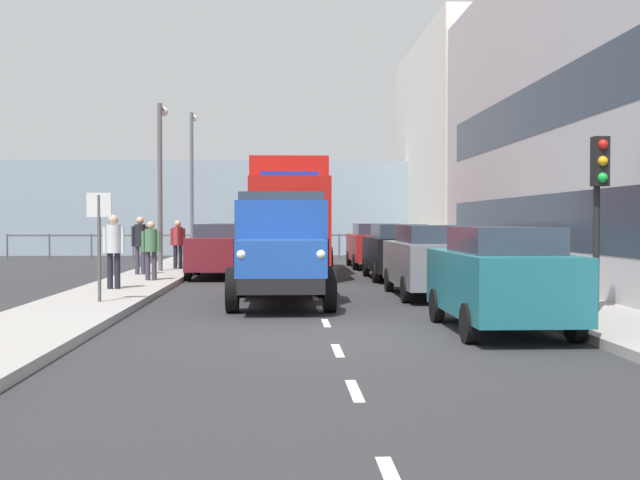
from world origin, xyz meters
The scene contains 24 objects.
ground_plane centered at (0.00, -7.43, 0.00)m, with size 80.00×80.00×0.00m, color #2D2D30.
sidewalk_left centered at (-4.83, -7.43, 0.07)m, with size 2.18×38.25×0.15m, color #9E9993.
sidewalk_right centered at (4.83, -7.43, 0.07)m, with size 2.18×38.25×0.15m, color #9E9993.
road_centreline_markings centered at (0.00, -6.49, 0.00)m, with size 0.12×33.07×0.01m.
building_far_block centered at (-10.18, -26.72, 5.41)m, with size 8.51×14.07×10.81m.
sea_horizon centered at (0.00, -29.56, 2.50)m, with size 80.00×0.80×5.00m, color #8C9EAD.
seawall_railing centered at (0.00, -25.96, 0.92)m, with size 28.08×0.08×1.20m.
truck_vintage_blue centered at (0.80, -4.54, 1.18)m, with size 2.17×5.64×2.43m.
lorry_cargo_red centered at (0.57, -14.10, 2.08)m, with size 2.58×8.20×3.87m.
car_teal_kerbside_near centered at (-2.79, -0.32, 0.89)m, with size 1.78×3.96×1.72m.
car_grey_kerbside_1 centered at (-2.79, -6.27, 0.90)m, with size 1.84×4.48×1.72m.
car_black_kerbside_2 centered at (-2.79, -11.89, 0.90)m, with size 1.83×4.35×1.72m.
car_red_kerbside_3 centered at (-2.79, -17.98, 0.90)m, with size 1.92×4.52×1.72m.
car_maroon_oppositeside_0 centered at (2.79, -12.99, 0.90)m, with size 1.90×4.32×1.72m.
car_navy_oppositeside_1 centered at (2.79, -18.35, 0.90)m, with size 1.81×4.50×1.72m.
pedestrian_with_bag centered at (4.92, -7.12, 1.23)m, with size 0.53×0.34×1.82m.
pedestrian_in_dark_coat centered at (4.47, -9.89, 1.12)m, with size 0.53×0.34×1.66m.
pedestrian_by_lamp centered at (5.22, -12.35, 1.22)m, with size 0.53×0.34×1.80m.
pedestrian_couple_b centered at (4.44, -15.34, 1.14)m, with size 0.53×0.34×1.69m.
pedestrian_couple_a centered at (4.79, -18.02, 1.07)m, with size 0.53×0.34×1.57m.
traffic_light_near centered at (-5.01, -1.74, 2.47)m, with size 0.28×0.41×3.20m.
lamp_post_promenade centered at (4.87, -14.30, 3.55)m, with size 0.32×1.14×5.60m.
lamp_post_far centered at (5.00, -24.67, 4.14)m, with size 0.32×1.14×6.73m.
street_sign centered at (4.55, -4.02, 1.68)m, with size 0.50×0.07×2.25m.
Camera 1 is at (0.77, 12.32, 1.81)m, focal length 44.01 mm.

